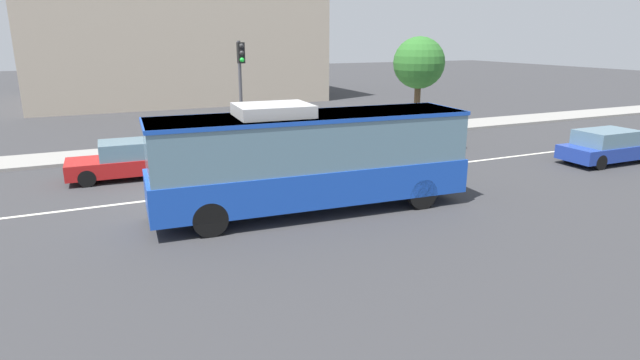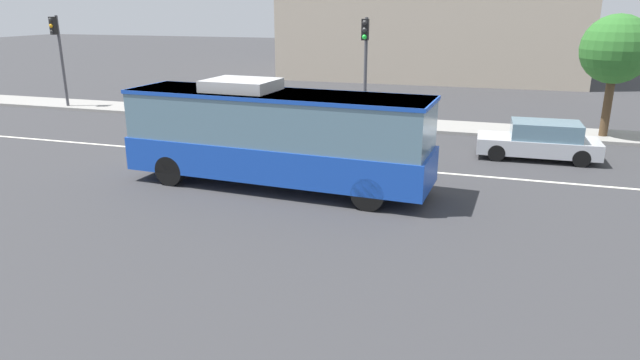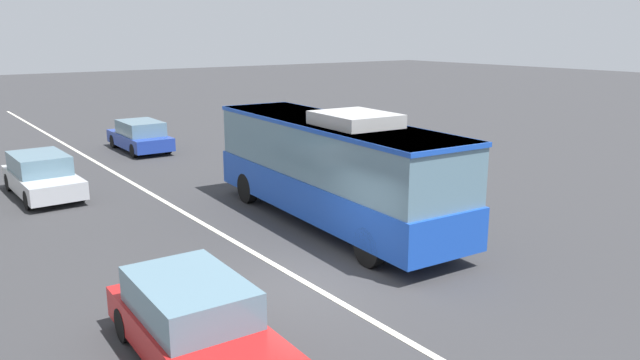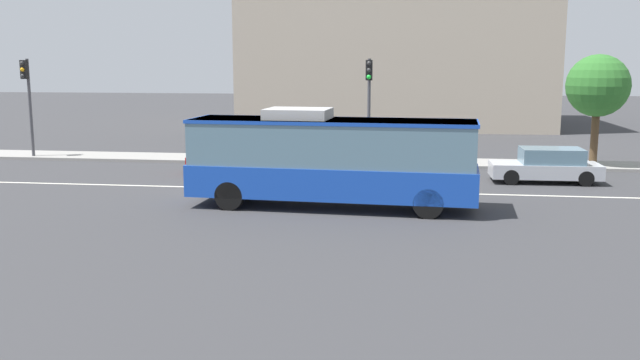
% 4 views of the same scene
% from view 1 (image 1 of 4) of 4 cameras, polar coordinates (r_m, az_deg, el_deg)
% --- Properties ---
extents(ground_plane, '(160.00, 160.00, 0.00)m').
position_cam_1_polar(ground_plane, '(18.66, -14.47, -1.75)').
color(ground_plane, '#333335').
extents(sidewalk_kerb, '(80.00, 2.70, 0.14)m').
position_cam_1_polar(sidewalk_kerb, '(26.17, -17.54, 3.11)').
color(sidewalk_kerb, gray).
rests_on(sidewalk_kerb, ground_plane).
extents(lane_centre_line, '(76.00, 0.16, 0.01)m').
position_cam_1_polar(lane_centre_line, '(18.66, -14.47, -1.73)').
color(lane_centre_line, silver).
rests_on(lane_centre_line, ground_plane).
extents(transit_bus, '(10.13, 3.09, 3.46)m').
position_cam_1_polar(transit_bus, '(16.16, -1.07, 2.74)').
color(transit_bus, '#1947B7').
rests_on(transit_bus, ground_plane).
extents(sedan_blue, '(4.52, 1.85, 1.46)m').
position_cam_1_polar(sedan_blue, '(26.04, 29.19, 3.26)').
color(sedan_blue, '#1E3899').
rests_on(sedan_blue, ground_plane).
extents(sedan_silver, '(4.54, 1.90, 1.46)m').
position_cam_1_polar(sedan_silver, '(25.84, 10.79, 4.89)').
color(sedan_silver, '#B7BABF').
rests_on(sedan_silver, ground_plane).
extents(sedan_red, '(4.55, 1.93, 1.46)m').
position_cam_1_polar(sedan_red, '(21.66, -20.25, 2.14)').
color(sedan_red, '#B21919').
rests_on(sedan_red, ground_plane).
extents(traffic_light_mid_block, '(0.33, 0.62, 5.20)m').
position_cam_1_polar(traffic_light_mid_block, '(25.39, -8.73, 11.27)').
color(traffic_light_mid_block, '#47474C').
rests_on(traffic_light_mid_block, ground_plane).
extents(street_tree_kerbside_left, '(2.95, 2.95, 5.41)m').
position_cam_1_polar(street_tree_kerbside_left, '(30.85, 10.88, 12.54)').
color(street_tree_kerbside_left, '#4C3823').
rests_on(street_tree_kerbside_left, ground_plane).
extents(office_block_background, '(23.42, 16.15, 13.60)m').
position_cam_1_polar(office_block_background, '(48.97, -16.17, 16.66)').
color(office_block_background, '#B7A893').
rests_on(office_block_background, ground_plane).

